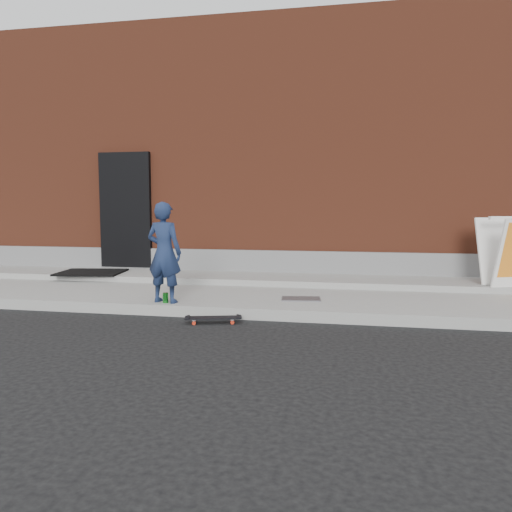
% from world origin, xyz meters
% --- Properties ---
extents(ground, '(80.00, 80.00, 0.00)m').
position_xyz_m(ground, '(0.00, 0.00, 0.00)').
color(ground, black).
rests_on(ground, ground).
extents(sidewalk, '(20.00, 3.00, 0.15)m').
position_xyz_m(sidewalk, '(0.00, 1.50, 0.07)').
color(sidewalk, gray).
rests_on(sidewalk, ground).
extents(apron, '(20.00, 1.20, 0.10)m').
position_xyz_m(apron, '(0.00, 2.40, 0.20)').
color(apron, gray).
rests_on(apron, sidewalk).
extents(building, '(20.00, 8.10, 5.00)m').
position_xyz_m(building, '(-0.00, 6.99, 2.50)').
color(building, brown).
rests_on(building, ground).
extents(child, '(0.55, 0.40, 1.39)m').
position_xyz_m(child, '(-0.72, 0.21, 0.84)').
color(child, '#1A284A').
rests_on(child, sidewalk).
extents(skateboard, '(0.71, 0.35, 0.08)m').
position_xyz_m(skateboard, '(0.10, -0.25, 0.06)').
color(skateboard, red).
rests_on(skateboard, ground).
extents(pizza_sign, '(0.88, 0.94, 1.07)m').
position_xyz_m(pizza_sign, '(4.15, 1.98, 0.79)').
color(pizza_sign, white).
rests_on(pizza_sign, apron).
extents(soda_can, '(0.09, 0.09, 0.14)m').
position_xyz_m(soda_can, '(-0.71, 0.18, 0.22)').
color(soda_can, '#1B8B25').
rests_on(soda_can, sidewalk).
extents(doormat, '(1.25, 1.07, 0.03)m').
position_xyz_m(doormat, '(-2.90, 2.10, 0.27)').
color(doormat, black).
rests_on(doormat, apron).
extents(utility_plate, '(0.59, 0.42, 0.02)m').
position_xyz_m(utility_plate, '(1.10, 0.79, 0.16)').
color(utility_plate, '#5D5C62').
rests_on(utility_plate, sidewalk).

